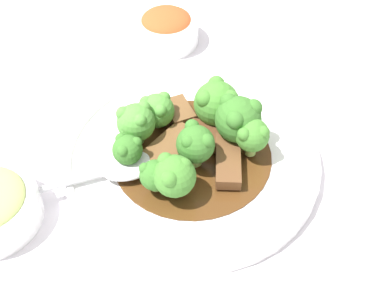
{
  "coord_description": "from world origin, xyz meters",
  "views": [
    {
      "loc": [
        -0.07,
        0.41,
        0.49
      ],
      "look_at": [
        0.0,
        0.0,
        0.03
      ],
      "focal_mm": 50.0,
      "sensor_mm": 36.0,
      "label": 1
    }
  ],
  "objects": [
    {
      "name": "broccoli_floret_7",
      "position": [
        -0.01,
        0.01,
        0.05
      ],
      "size": [
        0.04,
        0.04,
        0.05
      ],
      "color": "#8EB756",
      "rests_on": "main_plate"
    },
    {
      "name": "sauce_dish",
      "position": [
        -0.2,
        0.0,
        0.01
      ],
      "size": [
        0.06,
        0.06,
        0.01
      ],
      "color": "white",
      "rests_on": "ground_plane"
    },
    {
      "name": "main_plate",
      "position": [
        0.0,
        0.0,
        0.01
      ],
      "size": [
        0.3,
        0.3,
        0.02
      ],
      "color": "white",
      "rests_on": "ground_plane"
    },
    {
      "name": "broccoli_floret_6",
      "position": [
        0.07,
        -0.01,
        0.05
      ],
      "size": [
        0.05,
        0.05,
        0.05
      ],
      "color": "#7FA84C",
      "rests_on": "main_plate"
    },
    {
      "name": "side_bowl_kimchi",
      "position": [
        0.08,
        -0.23,
        0.03
      ],
      "size": [
        0.09,
        0.09,
        0.05
      ],
      "color": "white",
      "rests_on": "ground_plane"
    },
    {
      "name": "broccoli_floret_0",
      "position": [
        0.05,
        -0.04,
        0.04
      ],
      "size": [
        0.04,
        0.04,
        0.04
      ],
      "color": "#7FA84C",
      "rests_on": "main_plate"
    },
    {
      "name": "broccoli_floret_2",
      "position": [
        0.01,
        0.06,
        0.05
      ],
      "size": [
        0.05,
        0.05,
        0.05
      ],
      "color": "#8EB756",
      "rests_on": "main_plate"
    },
    {
      "name": "broccoli_floret_4",
      "position": [
        -0.02,
        -0.06,
        0.05
      ],
      "size": [
        0.06,
        0.06,
        0.06
      ],
      "color": "#7FA84C",
      "rests_on": "main_plate"
    },
    {
      "name": "beef_strip_0",
      "position": [
        -0.02,
        -0.02,
        0.03
      ],
      "size": [
        0.06,
        0.04,
        0.01
      ],
      "color": "#56331E",
      "rests_on": "main_plate"
    },
    {
      "name": "ground_plane",
      "position": [
        0.0,
        0.0,
        0.0
      ],
      "size": [
        4.0,
        4.0,
        0.0
      ],
      "primitive_type": "plane",
      "color": "silver"
    },
    {
      "name": "beef_strip_1",
      "position": [
        -0.04,
        0.01,
        0.03
      ],
      "size": [
        0.04,
        0.08,
        0.01
      ],
      "color": "brown",
      "rests_on": "main_plate"
    },
    {
      "name": "beef_strip_3",
      "position": [
        0.03,
        -0.06,
        0.03
      ],
      "size": [
        0.05,
        0.05,
        0.01
      ],
      "color": "brown",
      "rests_on": "main_plate"
    },
    {
      "name": "broccoli_floret_8",
      "position": [
        0.07,
        0.03,
        0.04
      ],
      "size": [
        0.03,
        0.03,
        0.04
      ],
      "color": "#7FA84C",
      "rests_on": "main_plate"
    },
    {
      "name": "beef_strip_2",
      "position": [
        0.03,
        -0.0,
        0.02
      ],
      "size": [
        0.07,
        0.08,
        0.01
      ],
      "color": "brown",
      "rests_on": "main_plate"
    },
    {
      "name": "broccoli_floret_5",
      "position": [
        -0.05,
        -0.03,
        0.05
      ],
      "size": [
        0.05,
        0.05,
        0.06
      ],
      "color": "#8EB756",
      "rests_on": "main_plate"
    },
    {
      "name": "broccoli_floret_3",
      "position": [
        0.03,
        0.06,
        0.04
      ],
      "size": [
        0.03,
        0.03,
        0.04
      ],
      "color": "#8EB756",
      "rests_on": "main_plate"
    },
    {
      "name": "serving_spoon",
      "position": [
        0.08,
        0.04,
        0.03
      ],
      "size": [
        0.2,
        0.12,
        0.01
      ],
      "color": "silver",
      "rests_on": "main_plate"
    },
    {
      "name": "broccoli_floret_1",
      "position": [
        -0.07,
        -0.01,
        0.05
      ],
      "size": [
        0.04,
        0.04,
        0.05
      ],
      "color": "#8EB756",
      "rests_on": "main_plate"
    }
  ]
}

